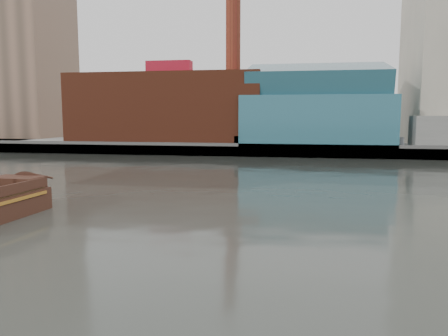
# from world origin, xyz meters

# --- Properties ---
(ground) EXTENTS (400.00, 400.00, 0.00)m
(ground) POSITION_xyz_m (0.00, 0.00, 0.00)
(ground) COLOR #2C2E29
(ground) RESTS_ON ground
(promenade_far) EXTENTS (220.00, 60.00, 2.00)m
(promenade_far) POSITION_xyz_m (0.00, 92.00, 1.00)
(promenade_far) COLOR slate
(promenade_far) RESTS_ON ground
(seawall) EXTENTS (220.00, 1.00, 2.60)m
(seawall) POSITION_xyz_m (0.00, 62.50, 1.30)
(seawall) COLOR #4C4C49
(seawall) RESTS_ON ground
(skyline) EXTENTS (149.00, 45.00, 62.00)m
(skyline) POSITION_xyz_m (5.21, 84.56, 24.55)
(skyline) COLOR #7C5D4A
(skyline) RESTS_ON promenade_far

